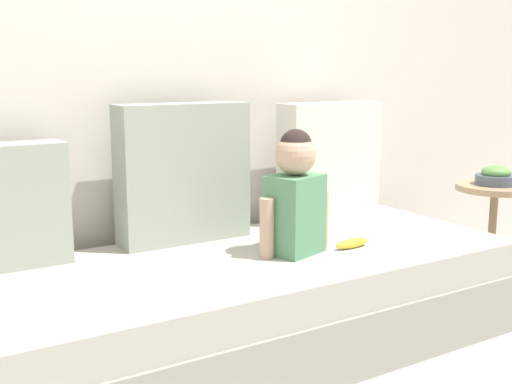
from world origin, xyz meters
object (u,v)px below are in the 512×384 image
Objects in this scene: banana at (352,243)px; fruit_bowl at (496,177)px; throw_pillow_center at (183,173)px; toddler at (295,194)px; side_table at (494,208)px; couch at (224,309)px; throw_pillow_right at (329,161)px.

fruit_bowl reaches higher than banana.
toddler is (0.29, -0.40, -0.05)m from throw_pillow_center.
banana is 1.07m from side_table.
side_table reaches higher than couch.
couch is 4.30× the size of throw_pillow_center.
throw_pillow_center is at bearing 168.25° from side_table.
throw_pillow_center reaches higher than throw_pillow_right.
banana is 0.32× the size of side_table.
fruit_bowl is (0.81, -0.33, -0.10)m from throw_pillow_right.
throw_pillow_center is (0.00, 0.34, 0.49)m from couch.
fruit_bowl is (1.58, 0.02, 0.38)m from couch.
couch is at bearing 168.54° from toddler.
couch is 0.52m from toddler.
throw_pillow_center reaches higher than banana.
couch is 0.58m from banana.
toddler is at bearing 164.42° from banana.
throw_pillow_center is 0.77m from throw_pillow_right.
banana reaches higher than couch.
toddler is at bearing -176.75° from side_table.
side_table is at bearing 0.56° from couch.
fruit_bowl is (1.58, -0.33, -0.11)m from throw_pillow_center.
fruit_bowl is at bearing -11.75° from throw_pillow_center.
throw_pillow_right is at bearing 157.94° from side_table.
throw_pillow_right is (0.77, 0.34, 0.48)m from couch.
couch is 4.69× the size of side_table.
side_table is (1.30, 0.07, -0.22)m from toddler.
couch is 12.22× the size of fruit_bowl.
side_table is (1.58, 0.02, 0.22)m from couch.
side_table is 2.60× the size of fruit_bowl.
toddler is at bearing -140.19° from throw_pillow_right.
side_table is 0.16m from fruit_bowl.
banana is at bearing -15.58° from toddler.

